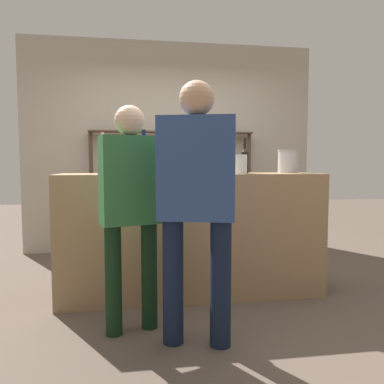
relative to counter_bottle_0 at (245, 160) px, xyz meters
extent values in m
plane|color=brown|center=(-0.49, -0.02, -1.22)|extent=(16.00, 16.00, 0.00)
cube|color=#997551|center=(-0.49, -0.02, -0.67)|extent=(2.31, 0.55, 1.09)
cube|color=#B2A899|center=(-0.49, 1.85, 0.18)|extent=(3.91, 0.12, 2.80)
cylinder|color=#4C3828|center=(-1.54, 1.67, -0.41)|extent=(0.05, 0.05, 1.60)
cylinder|color=#4C3828|center=(0.57, 1.67, -0.41)|extent=(0.05, 0.05, 1.60)
cube|color=#4C3828|center=(-0.49, 1.67, 0.38)|extent=(2.16, 0.18, 0.02)
cube|color=#4C3828|center=(-0.49, 1.67, -0.33)|extent=(2.16, 0.18, 0.02)
cylinder|color=black|center=(-1.27, 1.67, -0.21)|extent=(0.06, 0.06, 0.23)
cone|color=black|center=(-1.27, 1.67, -0.08)|extent=(0.06, 0.06, 0.03)
cylinder|color=black|center=(-1.27, 1.67, -0.03)|extent=(0.02, 0.02, 0.07)
cylinder|color=gold|center=(-1.27, 1.67, 0.01)|extent=(0.03, 0.03, 0.01)
cylinder|color=#0F1956|center=(-1.01, 1.67, -0.23)|extent=(0.08, 0.08, 0.18)
cone|color=#0F1956|center=(-1.01, 1.67, -0.12)|extent=(0.08, 0.08, 0.04)
cylinder|color=#0F1956|center=(-1.01, 1.67, -0.06)|extent=(0.03, 0.03, 0.09)
cylinder|color=gold|center=(-1.01, 1.67, -0.01)|extent=(0.03, 0.03, 0.01)
cylinder|color=#0F1956|center=(-0.75, 1.67, -0.21)|extent=(0.07, 0.07, 0.24)
cone|color=#0F1956|center=(-0.75, 1.67, -0.07)|extent=(0.07, 0.07, 0.03)
cylinder|color=#0F1956|center=(-0.75, 1.67, -0.02)|extent=(0.03, 0.03, 0.07)
cylinder|color=maroon|center=(-0.75, 1.67, 0.02)|extent=(0.03, 0.03, 0.01)
cylinder|color=silver|center=(-0.49, 1.67, -0.21)|extent=(0.07, 0.07, 0.23)
cone|color=silver|center=(-0.49, 1.67, -0.07)|extent=(0.07, 0.07, 0.03)
cylinder|color=silver|center=(-0.49, 1.67, -0.01)|extent=(0.03, 0.03, 0.09)
cylinder|color=maroon|center=(-0.49, 1.67, 0.04)|extent=(0.03, 0.03, 0.01)
cylinder|color=black|center=(-0.23, 1.67, -0.23)|extent=(0.08, 0.08, 0.19)
cone|color=black|center=(-0.23, 1.67, -0.12)|extent=(0.08, 0.08, 0.03)
cylinder|color=black|center=(-0.23, 1.67, -0.05)|extent=(0.03, 0.03, 0.10)
cylinder|color=black|center=(-0.23, 1.67, 0.01)|extent=(0.03, 0.03, 0.01)
cylinder|color=black|center=(0.04, 1.67, -0.22)|extent=(0.06, 0.06, 0.22)
cone|color=black|center=(0.04, 1.67, -0.09)|extent=(0.06, 0.06, 0.03)
cylinder|color=black|center=(0.04, 1.67, -0.03)|extent=(0.02, 0.02, 0.09)
cylinder|color=gold|center=(0.04, 1.67, 0.02)|extent=(0.03, 0.03, 0.01)
cylinder|color=brown|center=(0.30, 1.67, -0.21)|extent=(0.07, 0.07, 0.22)
cone|color=brown|center=(0.30, 1.67, -0.09)|extent=(0.07, 0.07, 0.03)
cylinder|color=brown|center=(0.30, 1.67, -0.03)|extent=(0.03, 0.03, 0.09)
cylinder|color=#232328|center=(0.30, 1.67, 0.03)|extent=(0.03, 0.03, 0.01)
cylinder|color=black|center=(0.00, 0.00, -0.03)|extent=(0.07, 0.07, 0.19)
cone|color=black|center=(0.00, 0.00, 0.09)|extent=(0.07, 0.07, 0.03)
cylinder|color=black|center=(0.00, 0.00, 0.15)|extent=(0.03, 0.03, 0.09)
cylinder|color=#232328|center=(0.00, 0.00, 0.20)|extent=(0.03, 0.03, 0.01)
cylinder|color=#0F1956|center=(-0.91, -0.15, -0.01)|extent=(0.09, 0.09, 0.22)
cone|color=#0F1956|center=(-0.91, -0.15, 0.12)|extent=(0.09, 0.09, 0.04)
cylinder|color=#0F1956|center=(-0.91, -0.15, 0.18)|extent=(0.03, 0.03, 0.10)
cylinder|color=black|center=(-0.91, -0.15, 0.24)|extent=(0.03, 0.03, 0.01)
cylinder|color=silver|center=(-1.25, -0.12, -0.01)|extent=(0.08, 0.08, 0.22)
cone|color=silver|center=(-1.25, -0.12, 0.12)|extent=(0.08, 0.08, 0.04)
cylinder|color=silver|center=(-1.25, -0.12, 0.18)|extent=(0.03, 0.03, 0.08)
cylinder|color=maroon|center=(-1.25, -0.12, 0.23)|extent=(0.03, 0.03, 0.01)
cylinder|color=silver|center=(-0.66, 0.00, -0.03)|extent=(0.08, 0.08, 0.18)
cone|color=silver|center=(-0.66, 0.00, 0.08)|extent=(0.08, 0.08, 0.03)
cylinder|color=silver|center=(-0.66, 0.00, 0.13)|extent=(0.03, 0.03, 0.08)
cylinder|color=black|center=(-0.66, 0.00, 0.18)|extent=(0.03, 0.03, 0.01)
cylinder|color=silver|center=(-1.27, 0.04, -0.12)|extent=(0.06, 0.06, 0.00)
cylinder|color=silver|center=(-1.27, 0.04, -0.07)|extent=(0.01, 0.01, 0.09)
cone|color=silver|center=(-1.27, 0.04, 0.01)|extent=(0.09, 0.09, 0.08)
cylinder|color=#B2B2B7|center=(0.45, 0.08, -0.02)|extent=(0.19, 0.19, 0.21)
cylinder|color=#B2B2B7|center=(0.45, 0.08, 0.09)|extent=(0.20, 0.20, 0.01)
cylinder|color=silver|center=(-0.08, -0.12, -0.04)|extent=(0.13, 0.13, 0.17)
sphere|color=tan|center=(-0.09, -0.09, -0.09)|extent=(0.02, 0.02, 0.02)
sphere|color=tan|center=(-0.08, -0.13, -0.11)|extent=(0.02, 0.02, 0.02)
sphere|color=tan|center=(-0.08, -0.11, -0.05)|extent=(0.02, 0.02, 0.02)
sphere|color=tan|center=(-0.06, -0.12, -0.11)|extent=(0.02, 0.02, 0.02)
sphere|color=tan|center=(-0.05, -0.10, -0.09)|extent=(0.02, 0.02, 0.02)
sphere|color=tan|center=(-0.06, -0.14, -0.05)|extent=(0.02, 0.02, 0.02)
sphere|color=tan|center=(-0.05, -0.16, -0.04)|extent=(0.02, 0.02, 0.02)
cylinder|color=#121C33|center=(-0.45, -0.99, -0.80)|extent=(0.14, 0.14, 0.82)
cylinder|color=#121C33|center=(-0.75, -0.91, -0.80)|extent=(0.14, 0.14, 0.82)
cube|color=navy|center=(-0.60, -0.95, -0.06)|extent=(0.53, 0.34, 0.65)
sphere|color=tan|center=(-0.60, -0.95, 0.37)|extent=(0.22, 0.22, 0.22)
cylinder|color=#575347|center=(-0.40, 0.90, -0.84)|extent=(0.12, 0.12, 0.76)
cylinder|color=#575347|center=(-0.12, 0.84, -0.84)|extent=(0.12, 0.12, 0.76)
cube|color=beige|center=(-0.26, 0.87, -0.16)|extent=(0.47, 0.28, 0.60)
sphere|color=#936B4C|center=(-0.26, 0.87, 0.24)|extent=(0.21, 0.21, 0.21)
cylinder|color=black|center=(-0.90, -0.65, -0.83)|extent=(0.11, 0.11, 0.76)
cylinder|color=black|center=(-1.14, -0.73, -0.83)|extent=(0.11, 0.11, 0.76)
cube|color=#2D6B38|center=(-1.02, -0.69, -0.15)|extent=(0.44, 0.29, 0.61)
sphere|color=#DBB293|center=(-1.02, -0.69, 0.26)|extent=(0.21, 0.21, 0.21)
camera|label=1|loc=(-0.99, -3.29, -0.03)|focal=35.00mm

